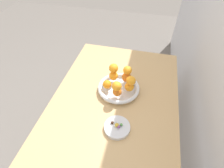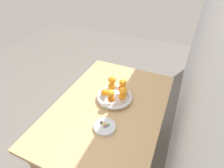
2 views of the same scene
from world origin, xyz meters
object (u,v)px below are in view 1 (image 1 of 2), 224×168
(orange_1, at_px, (117,92))
(orange_7, at_px, (114,68))
(candy_dish, at_px, (117,127))
(orange_5, at_px, (128,70))
(orange_3, at_px, (127,77))
(orange_4, at_px, (114,76))
(orange_6, at_px, (117,86))
(candy_ball_3, at_px, (117,125))
(candy_ball_1, at_px, (121,125))
(candy_ball_4, at_px, (119,127))
(candy_ball_0, at_px, (117,125))
(orange_8, at_px, (131,81))
(orange_0, at_px, (107,84))
(orange_2, at_px, (129,87))
(candy_ball_2, at_px, (112,123))
(dining_table, at_px, (114,108))
(fruit_bowl, at_px, (119,88))

(orange_1, height_order, orange_7, orange_7)
(candy_dish, distance_m, orange_5, 0.35)
(orange_1, xyz_separation_m, orange_3, (-0.13, 0.03, 0.00))
(orange_4, relative_size, orange_6, 1.02)
(orange_5, relative_size, orange_7, 0.94)
(orange_3, distance_m, candy_ball_3, 0.33)
(candy_ball_1, xyz_separation_m, candy_ball_4, (0.02, -0.01, 0.00))
(candy_ball_0, bearing_deg, orange_7, -164.20)
(orange_5, bearing_deg, candy_ball_3, 1.39)
(candy_ball_0, bearing_deg, orange_3, -178.49)
(orange_8, height_order, candy_ball_1, orange_8)
(orange_7, bearing_deg, candy_dish, 16.11)
(candy_dish, relative_size, orange_7, 2.39)
(orange_0, relative_size, orange_3, 0.90)
(candy_ball_1, relative_size, candy_ball_4, 0.93)
(candy_ball_4, bearing_deg, orange_1, -165.76)
(orange_1, xyz_separation_m, orange_6, (0.01, -0.00, 0.05))
(orange_2, bearing_deg, candy_ball_2, -11.41)
(orange_8, distance_m, candy_ball_3, 0.27)
(orange_6, height_order, candy_ball_0, orange_6)
(candy_ball_1, bearing_deg, orange_1, -161.45)
(dining_table, xyz_separation_m, orange_3, (-0.14, 0.05, 0.16))
(candy_dish, xyz_separation_m, orange_8, (-0.25, 0.03, 0.11))
(candy_ball_0, bearing_deg, fruit_bowl, -170.32)
(orange_3, distance_m, orange_8, 0.11)
(orange_2, distance_m, candy_ball_3, 0.26)
(orange_3, distance_m, candy_ball_2, 0.32)
(orange_7, bearing_deg, orange_5, 88.83)
(fruit_bowl, distance_m, candy_ball_1, 0.27)
(orange_6, height_order, candy_ball_4, orange_6)
(orange_8, bearing_deg, candy_ball_1, -1.33)
(orange_5, bearing_deg, fruit_bowl, -33.33)
(orange_1, bearing_deg, orange_6, -16.13)
(orange_0, height_order, orange_1, same)
(fruit_bowl, distance_m, candy_ball_3, 0.27)
(candy_ball_1, bearing_deg, fruit_bowl, -165.32)
(candy_ball_2, bearing_deg, orange_4, -168.23)
(candy_ball_4, bearing_deg, orange_8, 176.15)
(orange_2, relative_size, orange_5, 1.05)
(orange_2, relative_size, orange_7, 0.99)
(candy_ball_3, bearing_deg, candy_ball_2, -108.86)
(dining_table, bearing_deg, orange_3, 161.98)
(orange_5, xyz_separation_m, candy_ball_0, (0.33, 0.01, -0.09))
(orange_2, distance_m, orange_8, 0.06)
(orange_4, distance_m, orange_6, 0.15)
(candy_ball_4, bearing_deg, candy_ball_0, -117.44)
(orange_3, xyz_separation_m, orange_8, (0.08, 0.04, 0.06))
(fruit_bowl, relative_size, orange_1, 4.92)
(orange_4, relative_size, orange_7, 1.00)
(orange_7, height_order, candy_ball_4, orange_7)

